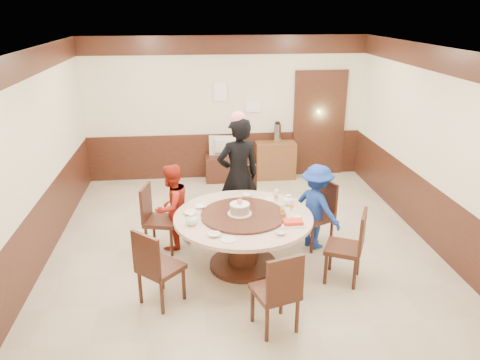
{
  "coord_description": "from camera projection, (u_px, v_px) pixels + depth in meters",
  "views": [
    {
      "loc": [
        -0.69,
        -6.12,
        3.33
      ],
      "look_at": [
        -0.06,
        -0.21,
        1.1
      ],
      "focal_mm": 35.0,
      "sensor_mm": 36.0,
      "label": 1
    }
  ],
  "objects": [
    {
      "name": "room",
      "position": [
        243.0,
        176.0,
        6.57
      ],
      "size": [
        6.0,
        6.04,
        2.84
      ],
      "color": "#C0B199",
      "rests_on": "ground"
    },
    {
      "name": "banquet_table",
      "position": [
        243.0,
        231.0,
        6.17
      ],
      "size": [
        1.82,
        1.82,
        0.78
      ],
      "color": "#391B12",
      "rests_on": "ground"
    },
    {
      "name": "chair_0",
      "position": [
        315.0,
        226.0,
        6.83
      ],
      "size": [
        0.59,
        0.58,
        0.97
      ],
      "rotation": [
        0.0,
        0.0,
        2.01
      ],
      "color": "#391B12",
      "rests_on": "ground"
    },
    {
      "name": "chair_1",
      "position": [
        245.0,
        208.0,
        7.41
      ],
      "size": [
        0.45,
        0.46,
        0.97
      ],
      "rotation": [
        0.0,
        0.0,
        3.15
      ],
      "color": "#391B12",
      "rests_on": "ground"
    },
    {
      "name": "chair_2",
      "position": [
        160.0,
        230.0,
        6.7
      ],
      "size": [
        0.53,
        0.53,
        0.97
      ],
      "rotation": [
        0.0,
        0.0,
        4.49
      ],
      "color": "#391B12",
      "rests_on": "ground"
    },
    {
      "name": "chair_3",
      "position": [
        160.0,
        279.0,
        5.49
      ],
      "size": [
        0.62,
        0.62,
        0.97
      ],
      "rotation": [
        0.0,
        0.0,
        5.54
      ],
      "color": "#391B12",
      "rests_on": "ground"
    },
    {
      "name": "chair_4",
      "position": [
        276.0,
        304.0,
        5.03
      ],
      "size": [
        0.55,
        0.56,
        0.97
      ],
      "rotation": [
        0.0,
        0.0,
        6.58
      ],
      "color": "#391B12",
      "rests_on": "ground"
    },
    {
      "name": "chair_5",
      "position": [
        345.0,
        259.0,
        5.94
      ],
      "size": [
        0.59,
        0.59,
        0.97
      ],
      "rotation": [
        0.0,
        0.0,
        7.4
      ],
      "color": "#391B12",
      "rests_on": "ground"
    },
    {
      "name": "person_standing",
      "position": [
        238.0,
        176.0,
        7.06
      ],
      "size": [
        0.75,
        0.59,
        1.81
      ],
      "primitive_type": "imported",
      "rotation": [
        0.0,
        0.0,
        3.41
      ],
      "color": "black",
      "rests_on": "ground"
    },
    {
      "name": "person_red",
      "position": [
        172.0,
        207.0,
        6.66
      ],
      "size": [
        0.76,
        0.78,
        1.26
      ],
      "primitive_type": "imported",
      "rotation": [
        0.0,
        0.0,
        4.0
      ],
      "color": "#A42415",
      "rests_on": "ground"
    },
    {
      "name": "person_blue",
      "position": [
        316.0,
        207.0,
        6.67
      ],
      "size": [
        0.84,
        0.93,
        1.25
      ],
      "primitive_type": "imported",
      "rotation": [
        0.0,
        0.0,
        2.17
      ],
      "color": "navy",
      "rests_on": "ground"
    },
    {
      "name": "birthday_cake",
      "position": [
        240.0,
        209.0,
        6.05
      ],
      "size": [
        0.32,
        0.32,
        0.21
      ],
      "color": "white",
      "rests_on": "banquet_table"
    },
    {
      "name": "teapot_left",
      "position": [
        191.0,
        220.0,
        5.82
      ],
      "size": [
        0.17,
        0.15,
        0.13
      ],
      "primitive_type": "ellipsoid",
      "color": "white",
      "rests_on": "banquet_table"
    },
    {
      "name": "teapot_right",
      "position": [
        288.0,
        201.0,
        6.4
      ],
      "size": [
        0.17,
        0.15,
        0.13
      ],
      "primitive_type": "ellipsoid",
      "color": "white",
      "rests_on": "banquet_table"
    },
    {
      "name": "bowl_0",
      "position": [
        201.0,
        207.0,
        6.33
      ],
      "size": [
        0.15,
        0.15,
        0.04
      ],
      "primitive_type": "imported",
      "color": "white",
      "rests_on": "banquet_table"
    },
    {
      "name": "bowl_1",
      "position": [
        281.0,
        233.0,
        5.59
      ],
      "size": [
        0.13,
        0.13,
        0.04
      ],
      "primitive_type": "imported",
      "color": "white",
      "rests_on": "banquet_table"
    },
    {
      "name": "bowl_2",
      "position": [
        214.0,
        235.0,
        5.55
      ],
      "size": [
        0.14,
        0.14,
        0.04
      ],
      "primitive_type": "imported",
      "color": "white",
      "rests_on": "banquet_table"
    },
    {
      "name": "bowl_3",
      "position": [
        297.0,
        217.0,
        6.0
      ],
      "size": [
        0.13,
        0.13,
        0.04
      ],
      "primitive_type": "imported",
      "color": "white",
      "rests_on": "banquet_table"
    },
    {
      "name": "bowl_4",
      "position": [
        190.0,
        213.0,
        6.13
      ],
      "size": [
        0.16,
        0.16,
        0.04
      ],
      "primitive_type": "imported",
      "color": "white",
      "rests_on": "banquet_table"
    },
    {
      "name": "bowl_5",
      "position": [
        247.0,
        195.0,
        6.69
      ],
      "size": [
        0.14,
        0.14,
        0.04
      ],
      "primitive_type": "imported",
      "color": "white",
      "rests_on": "banquet_table"
    },
    {
      "name": "saucer_near",
      "position": [
        228.0,
        240.0,
        5.46
      ],
      "size": [
        0.18,
        0.18,
        0.01
      ],
      "primitive_type": "cylinder",
      "color": "white",
      "rests_on": "banquet_table"
    },
    {
      "name": "saucer_far",
      "position": [
        271.0,
        199.0,
        6.6
      ],
      "size": [
        0.18,
        0.18,
        0.01
      ],
      "primitive_type": "cylinder",
      "color": "white",
      "rests_on": "banquet_table"
    },
    {
      "name": "shrimp_platter",
      "position": [
        293.0,
        223.0,
        5.83
      ],
      "size": [
        0.3,
        0.2,
        0.06
      ],
      "color": "white",
      "rests_on": "banquet_table"
    },
    {
      "name": "bottle_0",
      "position": [
        283.0,
        210.0,
        6.07
      ],
      "size": [
        0.06,
        0.06,
        0.16
      ],
      "primitive_type": "cylinder",
      "color": "white",
      "rests_on": "banquet_table"
    },
    {
      "name": "bottle_1",
      "position": [
        292.0,
        205.0,
        6.22
      ],
      "size": [
        0.06,
        0.06,
        0.16
      ],
      "primitive_type": "cylinder",
      "color": "white",
      "rests_on": "banquet_table"
    },
    {
      "name": "bottle_2",
      "position": [
        276.0,
        196.0,
        6.53
      ],
      "size": [
        0.06,
        0.06,
        0.16
      ],
      "primitive_type": "cylinder",
      "color": "white",
      "rests_on": "banquet_table"
    },
    {
      "name": "tv_stand",
      "position": [
        227.0,
        168.0,
        9.41
      ],
      "size": [
        0.85,
        0.45,
        0.5
      ],
      "primitive_type": "cube",
      "color": "#391B12",
      "rests_on": "ground"
    },
    {
      "name": "television",
      "position": [
        227.0,
        147.0,
        9.25
      ],
      "size": [
        0.71,
        0.18,
        0.4
      ],
      "primitive_type": "imported",
      "rotation": [
        0.0,
        0.0,
        3.02
      ],
      "color": "gray",
      "rests_on": "tv_stand"
    },
    {
      "name": "side_cabinet",
      "position": [
        275.0,
        160.0,
        9.49
      ],
      "size": [
        0.8,
        0.4,
        0.75
      ],
      "primitive_type": "cube",
      "color": "brown",
      "rests_on": "ground"
    },
    {
      "name": "thermos",
      "position": [
        277.0,
        133.0,
        9.29
      ],
      "size": [
        0.15,
        0.15,
        0.38
      ],
      "primitive_type": "cylinder",
      "color": "silver",
      "rests_on": "side_cabinet"
    },
    {
      "name": "notice_left",
      "position": [
        220.0,
        92.0,
        9.06
      ],
      "size": [
        0.25,
        0.0,
        0.35
      ],
      "primitive_type": "cube",
      "color": "white",
      "rests_on": "room"
    },
    {
      "name": "notice_right",
      "position": [
        253.0,
        106.0,
        9.23
      ],
      "size": [
        0.3,
        0.0,
        0.22
      ],
      "primitive_type": "cube",
      "color": "white",
      "rests_on": "room"
    }
  ]
}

